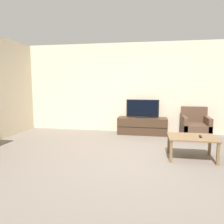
{
  "coord_description": "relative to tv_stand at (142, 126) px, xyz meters",
  "views": [
    {
      "loc": [
        0.43,
        -3.98,
        1.48
      ],
      "look_at": [
        -0.44,
        0.79,
        0.85
      ],
      "focal_mm": 35.0,
      "sensor_mm": 36.0,
      "label": 1
    }
  ],
  "objects": [
    {
      "name": "tv_stand",
      "position": [
        0.0,
        0.0,
        0.0
      ],
      "size": [
        1.43,
        0.49,
        0.49
      ],
      "color": "#422D1E",
      "rests_on": "ground"
    },
    {
      "name": "armchair",
      "position": [
        1.44,
        -0.21,
        0.03
      ],
      "size": [
        0.7,
        0.76,
        0.84
      ],
      "color": "brown",
      "rests_on": "ground"
    },
    {
      "name": "tv",
      "position": [
        -0.0,
        -0.0,
        0.49
      ],
      "size": [
        0.94,
        0.18,
        0.53
      ],
      "color": "black",
      "rests_on": "tv_stand"
    },
    {
      "name": "remote",
      "position": [
        1.21,
        -1.99,
        0.21
      ],
      "size": [
        0.05,
        0.15,
        0.02
      ],
      "rotation": [
        0.0,
        0.0,
        -0.09
      ],
      "color": "black",
      "rests_on": "coffee_table"
    },
    {
      "name": "coffee_table",
      "position": [
        1.05,
        -1.97,
        0.15
      ],
      "size": [
        0.91,
        0.68,
        0.45
      ],
      "color": "brown",
      "rests_on": "ground"
    },
    {
      "name": "ground_plane",
      "position": [
        -0.18,
        -2.4,
        -0.24
      ],
      "size": [
        24.0,
        24.0,
        0.0
      ],
      "primitive_type": "plane",
      "color": "slate"
    },
    {
      "name": "wall_back",
      "position": [
        -0.18,
        0.31,
        1.11
      ],
      "size": [
        12.0,
        0.06,
        2.7
      ],
      "color": "beige",
      "rests_on": "ground"
    }
  ]
}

